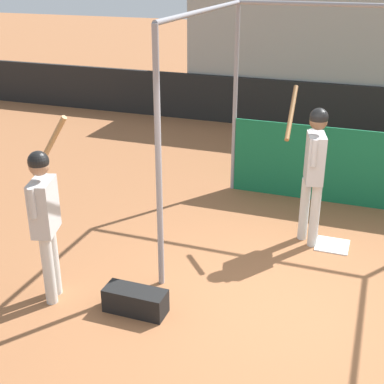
% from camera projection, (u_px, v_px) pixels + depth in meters
% --- Properties ---
extents(ground_plane, '(60.00, 60.00, 0.00)m').
position_uv_depth(ground_plane, '(283.00, 311.00, 5.97)').
color(ground_plane, '#935B38').
extents(outfield_wall, '(24.00, 0.12, 1.10)m').
position_uv_depth(outfield_wall, '(346.00, 110.00, 11.90)').
color(outfield_wall, black).
rests_on(outfield_wall, ground).
extents(bleacher_section, '(7.60, 4.00, 3.18)m').
position_uv_depth(bleacher_section, '(358.00, 49.00, 13.27)').
color(bleacher_section, '#9E9E99').
rests_on(bleacher_section, ground).
extents(batting_cage, '(3.91, 3.21, 3.06)m').
position_uv_depth(batting_cage, '(354.00, 140.00, 7.63)').
color(batting_cage, gray).
rests_on(batting_cage, ground).
extents(home_plate, '(0.44, 0.44, 0.02)m').
position_uv_depth(home_plate, '(332.00, 245.00, 7.34)').
color(home_plate, white).
rests_on(home_plate, ground).
extents(player_batter, '(0.59, 0.83, 2.06)m').
position_uv_depth(player_batter, '(313.00, 163.00, 6.99)').
color(player_batter, silver).
rests_on(player_batter, ground).
extents(player_waiting, '(0.57, 0.68, 2.11)m').
position_uv_depth(player_waiting, '(45.00, 212.00, 5.80)').
color(player_waiting, silver).
rests_on(player_waiting, ground).
extents(equipment_bag, '(0.70, 0.28, 0.28)m').
position_uv_depth(equipment_bag, '(135.00, 301.00, 5.91)').
color(equipment_bag, black).
rests_on(equipment_bag, ground).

